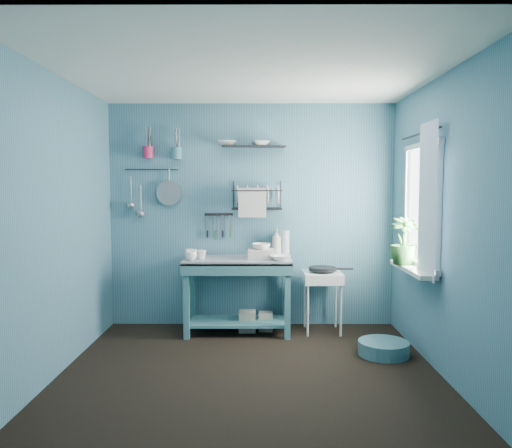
{
  "coord_description": "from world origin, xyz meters",
  "views": [
    {
      "loc": [
        0.07,
        -4.13,
        1.56
      ],
      "look_at": [
        0.05,
        0.85,
        1.2
      ],
      "focal_mm": 35.0,
      "sensor_mm": 36.0,
      "label": 1
    }
  ],
  "objects_px": {
    "mug_left": "(191,256)",
    "storage_tin_small": "(266,321)",
    "colander": "(169,193)",
    "potted_plant": "(403,241)",
    "hotplate_stand": "(322,302)",
    "mug_right": "(191,254)",
    "mug_mid": "(202,255)",
    "water_bottle": "(285,243)",
    "floor_basin": "(383,348)",
    "wash_tub": "(261,254)",
    "utensil_cup_teal": "(177,153)",
    "soap_bottle": "(276,242)",
    "work_counter": "(238,295)",
    "frying_pan": "(323,269)",
    "dish_rack": "(257,195)",
    "utensil_cup_magenta": "(148,152)",
    "storage_tin_large": "(247,321)"
  },
  "relations": [
    {
      "from": "work_counter",
      "to": "mug_mid",
      "type": "xyz_separation_m",
      "value": [
        -0.38,
        -0.06,
        0.45
      ]
    },
    {
      "from": "mug_mid",
      "to": "frying_pan",
      "type": "distance_m",
      "value": 1.31
    },
    {
      "from": "soap_bottle",
      "to": "dish_rack",
      "type": "distance_m",
      "value": 0.57
    },
    {
      "from": "utensil_cup_teal",
      "to": "storage_tin_small",
      "type": "height_order",
      "value": "utensil_cup_teal"
    },
    {
      "from": "utensil_cup_teal",
      "to": "potted_plant",
      "type": "xyz_separation_m",
      "value": [
        2.29,
        -0.81,
        -0.88
      ]
    },
    {
      "from": "wash_tub",
      "to": "dish_rack",
      "type": "xyz_separation_m",
      "value": [
        -0.04,
        0.23,
        0.62
      ]
    },
    {
      "from": "mug_right",
      "to": "potted_plant",
      "type": "xyz_separation_m",
      "value": [
        2.11,
        -0.56,
        0.2
      ]
    },
    {
      "from": "mug_right",
      "to": "frying_pan",
      "type": "height_order",
      "value": "mug_right"
    },
    {
      "from": "hotplate_stand",
      "to": "mug_left",
      "type": "bearing_deg",
      "value": -172.53
    },
    {
      "from": "mug_left",
      "to": "storage_tin_small",
      "type": "height_order",
      "value": "mug_left"
    },
    {
      "from": "mug_mid",
      "to": "wash_tub",
      "type": "height_order",
      "value": "wash_tub"
    },
    {
      "from": "mug_mid",
      "to": "colander",
      "type": "relative_size",
      "value": 0.36
    },
    {
      "from": "wash_tub",
      "to": "utensil_cup_teal",
      "type": "bearing_deg",
      "value": 163.51
    },
    {
      "from": "mug_mid",
      "to": "utensil_cup_magenta",
      "type": "distance_m",
      "value": 1.3
    },
    {
      "from": "frying_pan",
      "to": "colander",
      "type": "height_order",
      "value": "colander"
    },
    {
      "from": "mug_right",
      "to": "water_bottle",
      "type": "distance_m",
      "value": 1.05
    },
    {
      "from": "mug_mid",
      "to": "mug_right",
      "type": "height_order",
      "value": "mug_right"
    },
    {
      "from": "wash_tub",
      "to": "work_counter",
      "type": "bearing_deg",
      "value": 175.43
    },
    {
      "from": "mug_left",
      "to": "hotplate_stand",
      "type": "height_order",
      "value": "mug_left"
    },
    {
      "from": "mug_right",
      "to": "storage_tin_large",
      "type": "bearing_deg",
      "value": 4.76
    },
    {
      "from": "frying_pan",
      "to": "storage_tin_large",
      "type": "height_order",
      "value": "frying_pan"
    },
    {
      "from": "mug_left",
      "to": "storage_tin_large",
      "type": "height_order",
      "value": "mug_left"
    },
    {
      "from": "wash_tub",
      "to": "colander",
      "type": "xyz_separation_m",
      "value": [
        -1.03,
        0.31,
        0.65
      ]
    },
    {
      "from": "mug_left",
      "to": "utensil_cup_teal",
      "type": "height_order",
      "value": "utensil_cup_teal"
    },
    {
      "from": "soap_bottle",
      "to": "colander",
      "type": "xyz_separation_m",
      "value": [
        -1.2,
        0.09,
        0.55
      ]
    },
    {
      "from": "dish_rack",
      "to": "utensil_cup_teal",
      "type": "xyz_separation_m",
      "value": [
        -0.89,
        0.05,
        0.46
      ]
    },
    {
      "from": "storage_tin_large",
      "to": "dish_rack",
      "type": "bearing_deg",
      "value": 55.96
    },
    {
      "from": "mug_right",
      "to": "colander",
      "type": "xyz_separation_m",
      "value": [
        -0.28,
        0.29,
        0.65
      ]
    },
    {
      "from": "mug_left",
      "to": "floor_basin",
      "type": "height_order",
      "value": "mug_left"
    },
    {
      "from": "dish_rack",
      "to": "soap_bottle",
      "type": "bearing_deg",
      "value": -11.27
    },
    {
      "from": "utensil_cup_teal",
      "to": "colander",
      "type": "xyz_separation_m",
      "value": [
        -0.1,
        0.03,
        -0.43
      ]
    },
    {
      "from": "utensil_cup_teal",
      "to": "storage_tin_small",
      "type": "xyz_separation_m",
      "value": [
        0.98,
        -0.18,
        -1.84
      ]
    },
    {
      "from": "utensil_cup_magenta",
      "to": "mug_mid",
      "type": "bearing_deg",
      "value": -26.92
    },
    {
      "from": "storage_tin_small",
      "to": "colander",
      "type": "bearing_deg",
      "value": 169.19
    },
    {
      "from": "storage_tin_large",
      "to": "storage_tin_small",
      "type": "height_order",
      "value": "storage_tin_large"
    },
    {
      "from": "mug_mid",
      "to": "frying_pan",
      "type": "relative_size",
      "value": 0.33
    },
    {
      "from": "work_counter",
      "to": "utensil_cup_teal",
      "type": "xyz_separation_m",
      "value": [
        -0.68,
        0.26,
        1.54
      ]
    },
    {
      "from": "soap_bottle",
      "to": "hotplate_stand",
      "type": "relative_size",
      "value": 0.46
    },
    {
      "from": "mug_mid",
      "to": "potted_plant",
      "type": "distance_m",
      "value": 2.06
    },
    {
      "from": "colander",
      "to": "potted_plant",
      "type": "relative_size",
      "value": 0.62
    },
    {
      "from": "work_counter",
      "to": "mug_mid",
      "type": "bearing_deg",
      "value": 179.71
    },
    {
      "from": "mug_right",
      "to": "floor_basin",
      "type": "height_order",
      "value": "mug_right"
    },
    {
      "from": "utensil_cup_teal",
      "to": "floor_basin",
      "type": "distance_m",
      "value": 2.96
    },
    {
      "from": "floor_basin",
      "to": "storage_tin_small",
      "type": "bearing_deg",
      "value": 143.51
    },
    {
      "from": "soap_bottle",
      "to": "utensil_cup_magenta",
      "type": "xyz_separation_m",
      "value": [
        -1.42,
        0.06,
        1.0
      ]
    },
    {
      "from": "mug_mid",
      "to": "water_bottle",
      "type": "height_order",
      "value": "water_bottle"
    },
    {
      "from": "floor_basin",
      "to": "water_bottle",
      "type": "bearing_deg",
      "value": 132.6
    },
    {
      "from": "wash_tub",
      "to": "utensil_cup_teal",
      "type": "distance_m",
      "value": 1.45
    },
    {
      "from": "work_counter",
      "to": "potted_plant",
      "type": "distance_m",
      "value": 1.82
    },
    {
      "from": "mug_right",
      "to": "utensil_cup_magenta",
      "type": "height_order",
      "value": "utensil_cup_magenta"
    }
  ]
}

